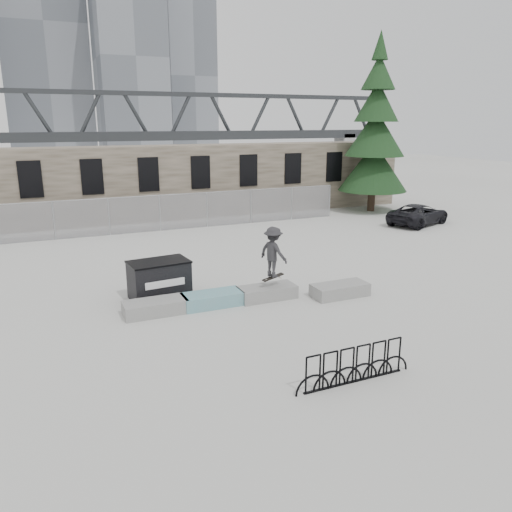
# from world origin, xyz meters

# --- Properties ---
(ground) EXTENTS (120.00, 120.00, 0.00)m
(ground) POSITION_xyz_m (0.00, 0.00, 0.00)
(ground) COLOR beige
(ground) RESTS_ON ground
(stone_wall) EXTENTS (36.00, 2.58, 4.50)m
(stone_wall) POSITION_xyz_m (0.00, 16.24, 2.26)
(stone_wall) COLOR brown
(stone_wall) RESTS_ON ground
(chainlink_fence) EXTENTS (22.06, 0.06, 2.02)m
(chainlink_fence) POSITION_xyz_m (-0.00, 12.50, 1.04)
(chainlink_fence) COLOR gray
(chainlink_fence) RESTS_ON ground
(planter_far_left) EXTENTS (2.00, 0.90, 0.44)m
(planter_far_left) POSITION_xyz_m (-3.04, 0.19, 0.24)
(planter_far_left) COLOR gray
(planter_far_left) RESTS_ON ground
(planter_center_left) EXTENTS (2.00, 0.90, 0.44)m
(planter_center_left) POSITION_xyz_m (-1.15, 0.16, 0.24)
(planter_center_left) COLOR teal
(planter_center_left) RESTS_ON ground
(planter_center_right) EXTENTS (2.00, 0.90, 0.44)m
(planter_center_right) POSITION_xyz_m (0.81, 0.06, 0.24)
(planter_center_right) COLOR gray
(planter_center_right) RESTS_ON ground
(planter_offset) EXTENTS (2.00, 0.90, 0.44)m
(planter_offset) POSITION_xyz_m (3.26, -0.74, 0.24)
(planter_offset) COLOR gray
(planter_offset) RESTS_ON ground
(dumpster) EXTENTS (2.13, 1.43, 1.32)m
(dumpster) POSITION_xyz_m (-2.56, 1.62, 0.67)
(dumpster) COLOR black
(dumpster) RESTS_ON ground
(bike_rack) EXTENTS (3.14, 0.08, 0.90)m
(bike_rack) POSITION_xyz_m (0.28, -5.98, 0.44)
(bike_rack) COLOR black
(bike_rack) RESTS_ON ground
(spruce_tree) EXTENTS (4.55, 4.55, 11.50)m
(spruce_tree) POSITION_xyz_m (14.69, 13.10, 4.83)
(spruce_tree) COLOR #38281E
(spruce_tree) RESTS_ON ground
(skyline_towers) EXTENTS (58.00, 28.00, 48.00)m
(skyline_towers) POSITION_xyz_m (-1.01, 93.81, 20.79)
(skyline_towers) COLOR slate
(skyline_towers) RESTS_ON ground
(truss_bridge) EXTENTS (70.00, 3.00, 9.80)m
(truss_bridge) POSITION_xyz_m (10.00, 55.00, 4.13)
(truss_bridge) COLOR #2D3033
(truss_bridge) RESTS_ON ground
(suv) EXTENTS (4.82, 3.37, 1.22)m
(suv) POSITION_xyz_m (14.45, 8.12, 0.61)
(suv) COLOR black
(suv) RESTS_ON ground
(skateboarder) EXTENTS (1.03, 1.28, 1.85)m
(skateboarder) POSITION_xyz_m (1.00, -0.03, 1.67)
(skateboarder) COLOR #2A2A2C
(skateboarder) RESTS_ON ground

